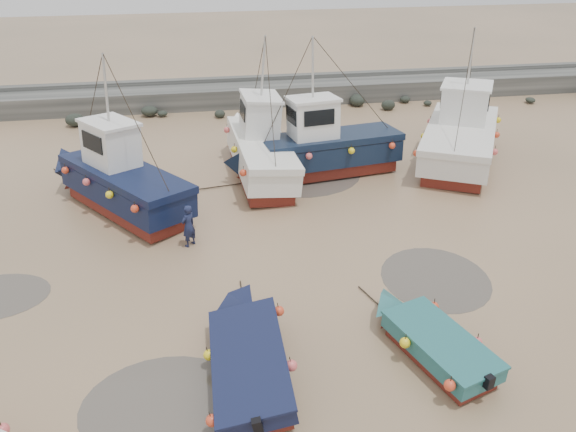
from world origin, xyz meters
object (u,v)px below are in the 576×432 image
object	(u,v)px
dinghy_2	(431,337)
cabin_boat_3	(462,133)
cabin_boat_1	(256,146)
cabin_boat_0	(115,178)
person	(190,245)
dinghy_1	(252,353)
cabin_boat_2	(319,147)

from	to	relation	value
dinghy_2	cabin_boat_3	xyz separation A→B (m)	(6.75, 13.15, 0.77)
cabin_boat_1	dinghy_2	bearing A→B (deg)	-79.05
cabin_boat_0	cabin_boat_1	distance (m)	6.58
person	cabin_boat_0	bearing A→B (deg)	-94.43
dinghy_2	dinghy_1	bearing A→B (deg)	159.11
dinghy_1	cabin_boat_3	xyz separation A→B (m)	(11.69, 12.96, 0.79)
dinghy_1	cabin_boat_0	distance (m)	11.16
cabin_boat_3	dinghy_1	bearing A→B (deg)	-102.74
cabin_boat_0	cabin_boat_2	size ratio (longest dim) A/B	0.85
cabin_boat_2	dinghy_2	bearing A→B (deg)	173.99
cabin_boat_2	cabin_boat_3	world-z (taller)	same
cabin_boat_1	cabin_boat_2	bearing A→B (deg)	-16.24
cabin_boat_2	person	distance (m)	8.22
cabin_boat_1	person	bearing A→B (deg)	-121.09
dinghy_1	cabin_boat_2	distance (m)	12.95
dinghy_2	cabin_boat_0	xyz separation A→B (m)	(-9.41, 10.38, 0.81)
person	dinghy_2	bearing A→B (deg)	89.92
dinghy_2	cabin_boat_2	xyz separation A→B (m)	(-0.56, 12.34, 0.81)
cabin_boat_1	cabin_boat_2	size ratio (longest dim) A/B	1.03
dinghy_1	person	size ratio (longest dim) A/B	4.05
cabin_boat_0	cabin_boat_1	size ratio (longest dim) A/B	0.83
cabin_boat_0	person	distance (m)	4.73
cabin_boat_0	cabin_boat_1	bearing A→B (deg)	-14.93
cabin_boat_1	person	world-z (taller)	cabin_boat_1
dinghy_1	cabin_boat_2	bearing A→B (deg)	70.55
cabin_boat_2	cabin_boat_3	distance (m)	7.35
cabin_boat_0	person	bearing A→B (deg)	-88.89
cabin_boat_1	person	distance (m)	7.01
cabin_boat_2	cabin_boat_3	xyz separation A→B (m)	(7.31, 0.80, -0.04)
cabin_boat_1	cabin_boat_3	distance (m)	10.11
dinghy_1	person	distance (m)	6.89
cabin_boat_0	cabin_boat_2	xyz separation A→B (m)	(8.85, 1.96, -0.00)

